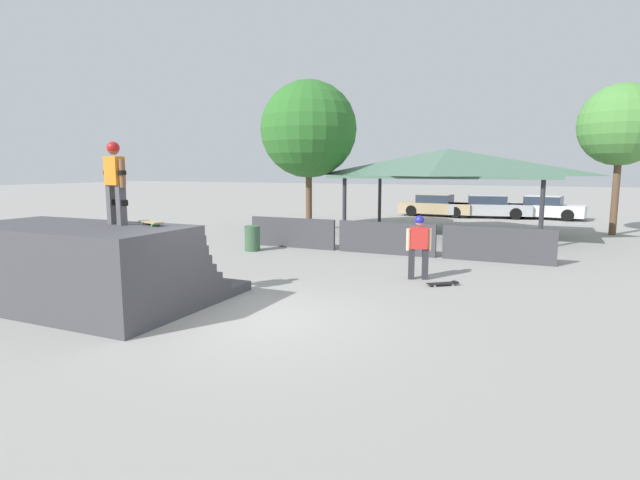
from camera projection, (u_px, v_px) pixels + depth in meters
ground_plane at (252, 319)px, 9.30m from camera, size 160.00×160.00×0.00m
quarter_pipe_ramp at (88, 269)px, 10.17m from camera, size 4.70×3.84×1.67m
skater_on_deck at (115, 177)px, 9.80m from camera, size 0.70×0.31×1.63m
skateboard_on_deck at (151, 222)px, 9.80m from camera, size 0.79×0.50×0.09m
bystander_walking at (419, 242)px, 12.51m from camera, size 0.63×0.34×1.62m
skateboard_on_ground at (444, 283)px, 11.93m from camera, size 0.73×0.64×0.09m
barrier_fence at (386, 238)px, 16.27m from camera, size 10.15×0.12×1.05m
pavilion_shelter at (448, 163)px, 20.65m from camera, size 8.64×5.57×3.60m
tree_beside_pavilion at (621, 125)px, 20.45m from camera, size 3.35×3.35×6.24m
tree_far_back at (309, 130)px, 22.20m from camera, size 4.29×4.29×6.66m
trash_bin at (252, 238)px, 16.96m from camera, size 0.52×0.52×0.85m
parked_car_tan at (436, 206)px, 29.47m from camera, size 4.29×1.92×1.27m
parked_car_silver at (488, 207)px, 28.48m from camera, size 4.69×2.41×1.27m
parked_car_white at (545, 208)px, 27.77m from camera, size 4.26×2.30×1.27m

